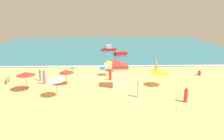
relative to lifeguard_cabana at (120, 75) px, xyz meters
The scene contains 25 objects.
ground_plane 4.72m from the lifeguard_cabana, 110.21° to the left, with size 60.00×60.00×0.00m, color #E5B26B.
ocean_water 32.29m from the lifeguard_cabana, 92.76° to the left, with size 60.00×44.00×0.10m, color teal.
wave_breaker_foam 10.72m from the lifeguard_cabana, 98.40° to the left, with size 57.00×0.70×0.01m, color white.
lifeguard_cabana is the anchor object (origin of this frame).
beach_umbrella_0 5.10m from the lifeguard_cabana, ahead, with size 2.64×2.64×2.00m.
beach_umbrella_1 11.29m from the lifeguard_cabana, behind, with size 2.84×2.84×2.27m.
beach_umbrella_2 7.96m from the lifeguard_cabana, 155.05° to the right, with size 2.48×2.50×2.38m.
beach_umbrella_3 5.15m from the lifeguard_cabana, 104.57° to the left, with size 2.24×2.24×2.27m.
beach_umbrella_4 6.90m from the lifeguard_cabana, behind, with size 2.67×2.66×1.98m.
beach_umbrella_5 7.76m from the lifeguard_cabana, 91.01° to the left, with size 2.33×2.36×1.99m.
parked_bicycle 14.97m from the lifeguard_cabana, behind, with size 0.26×1.82×0.76m.
beachgoer_0 3.51m from the lifeguard_cabana, 73.15° to the left, with size 0.55×0.55×0.81m.
beachgoer_1 9.86m from the lifeguard_cabana, behind, with size 0.41×0.41×1.85m.
beachgoer_2 11.06m from the lifeguard_cabana, 165.46° to the left, with size 0.37×0.37×1.66m.
beachgoer_3 9.80m from the lifeguard_cabana, 50.70° to the left, with size 0.38×0.38×1.70m.
beachgoer_4 3.09m from the lifeguard_cabana, 112.48° to the left, with size 0.53×0.53×1.51m.
beachgoer_5 4.17m from the lifeguard_cabana, 64.06° to the right, with size 0.36×0.36×1.78m.
beachgoer_6 12.99m from the lifeguard_cabana, 21.63° to the left, with size 0.56×0.56×0.80m.
beachgoer_7 8.45m from the lifeguard_cabana, 38.73° to the right, with size 0.53×0.53×1.55m.
beach_towel_0 8.62m from the lifeguard_cabana, behind, with size 1.35×1.55×0.01m.
beach_towel_1 9.58m from the lifeguard_cabana, 104.30° to the left, with size 1.29×1.85×0.01m.
beach_towel_2 9.64m from the lifeguard_cabana, 43.18° to the left, with size 1.36×1.53×0.01m.
beach_towel_3 11.80m from the lifeguard_cabana, 128.20° to the left, with size 1.45×1.82×0.01m.
small_boat_0 20.79m from the lifeguard_cabana, 85.99° to the left, with size 2.89×2.10×0.61m.
small_boat_1 26.44m from the lifeguard_cabana, 92.11° to the left, with size 3.57×1.66×1.34m.
Camera 1 is at (-0.22, -31.75, 9.31)m, focal length 36.86 mm.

